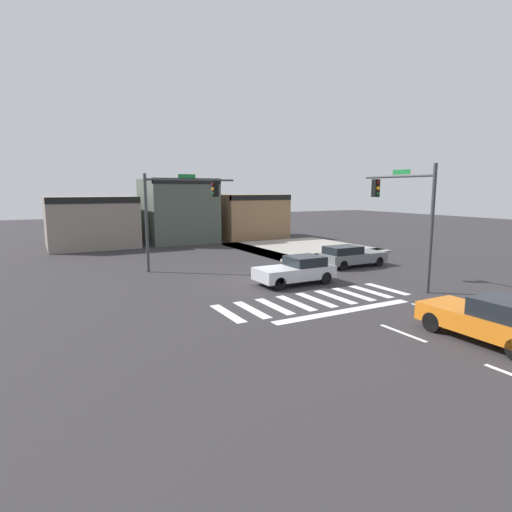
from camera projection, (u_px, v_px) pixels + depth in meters
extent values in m
plane|color=#302D30|center=(266.00, 281.00, 22.66)|extent=(120.00, 120.00, 0.00)
cube|color=silver|center=(227.00, 313.00, 16.70)|extent=(0.44, 2.74, 0.01)
cube|color=silver|center=(251.00, 310.00, 17.21)|extent=(0.44, 2.74, 0.01)
cube|color=silver|center=(274.00, 306.00, 17.72)|extent=(0.44, 2.74, 0.01)
cube|color=silver|center=(296.00, 303.00, 18.24)|extent=(0.44, 2.74, 0.01)
cube|color=silver|center=(316.00, 300.00, 18.75)|extent=(0.44, 2.74, 0.01)
cube|color=silver|center=(335.00, 297.00, 19.27)|extent=(0.44, 2.74, 0.01)
cube|color=silver|center=(353.00, 294.00, 19.78)|extent=(0.44, 2.74, 0.01)
cube|color=silver|center=(370.00, 291.00, 20.29)|extent=(0.44, 2.74, 0.01)
cube|color=silver|center=(387.00, 289.00, 20.81)|extent=(0.44, 2.74, 0.01)
cube|color=white|center=(345.00, 311.00, 17.02)|extent=(6.80, 0.50, 0.01)
cube|color=white|center=(403.00, 333.00, 14.41)|extent=(0.16, 2.00, 0.01)
cylinder|color=yellow|center=(442.00, 324.00, 15.39)|extent=(1.12, 1.12, 0.01)
cylinder|color=white|center=(437.00, 325.00, 15.27)|extent=(0.18, 0.18, 0.00)
cylinder|color=white|center=(446.00, 323.00, 15.51)|extent=(0.18, 0.18, 0.00)
cube|color=white|center=(442.00, 324.00, 15.39)|extent=(0.50, 0.04, 0.00)
cube|color=#9E998E|center=(335.00, 255.00, 31.40)|extent=(10.00, 1.60, 0.15)
cube|color=#9E998E|center=(256.00, 250.00, 33.59)|extent=(1.60, 10.00, 0.15)
cube|color=#9E998E|center=(299.00, 247.00, 35.57)|extent=(10.00, 10.00, 0.15)
cube|color=gray|center=(91.00, 222.00, 36.09)|extent=(7.13, 6.70, 4.33)
cube|color=black|center=(94.00, 200.00, 33.05)|extent=(7.13, 0.50, 0.50)
cube|color=#4C564C|center=(178.00, 211.00, 39.41)|extent=(6.18, 6.21, 5.91)
cube|color=black|center=(187.00, 181.00, 36.46)|extent=(6.18, 0.50, 0.50)
cube|color=#93704C|center=(248.00, 216.00, 42.96)|extent=(6.54, 6.09, 4.42)
cube|color=black|center=(261.00, 197.00, 40.18)|extent=(6.54, 0.50, 0.50)
cylinder|color=#383A3D|center=(147.00, 223.00, 24.70)|extent=(0.18, 0.18, 5.85)
cylinder|color=#383A3D|center=(191.00, 180.00, 25.64)|extent=(5.71, 0.12, 0.12)
cube|color=black|center=(216.00, 189.00, 26.49)|extent=(0.32, 0.32, 0.95)
sphere|color=#470A0A|center=(213.00, 185.00, 26.36)|extent=(0.22, 0.22, 0.22)
sphere|color=orange|center=(213.00, 189.00, 26.41)|extent=(0.22, 0.22, 0.22)
sphere|color=#0C3814|center=(213.00, 194.00, 26.45)|extent=(0.22, 0.22, 0.22)
cube|color=#197233|center=(187.00, 176.00, 25.47)|extent=(1.10, 0.03, 0.24)
cylinder|color=#383A3D|center=(431.00, 229.00, 19.56)|extent=(0.18, 0.18, 6.11)
cylinder|color=#383A3D|center=(398.00, 177.00, 21.10)|extent=(0.12, 4.45, 0.12)
cube|color=black|center=(376.00, 188.00, 22.50)|extent=(0.32, 0.32, 0.95)
sphere|color=#470A0A|center=(378.00, 183.00, 22.30)|extent=(0.22, 0.22, 0.22)
sphere|color=orange|center=(378.00, 188.00, 22.35)|extent=(0.22, 0.22, 0.22)
sphere|color=#0C3814|center=(378.00, 194.00, 22.39)|extent=(0.22, 0.22, 0.22)
cube|color=#197233|center=(401.00, 172.00, 20.87)|extent=(0.03, 1.10, 0.24)
cube|color=orange|center=(488.00, 322.00, 13.57)|extent=(1.86, 4.31, 0.63)
cylinder|color=black|center=(432.00, 322.00, 14.50)|extent=(0.22, 0.69, 0.69)
cylinder|color=black|center=(463.00, 315.00, 15.27)|extent=(0.22, 0.69, 0.69)
cube|color=slate|center=(353.00, 257.00, 26.88)|extent=(4.37, 1.74, 0.61)
cube|color=black|center=(343.00, 250.00, 26.39)|extent=(2.20, 1.53, 0.48)
cylinder|color=black|center=(362.00, 258.00, 28.28)|extent=(0.63, 0.22, 0.63)
cylinder|color=black|center=(379.00, 261.00, 26.97)|extent=(0.63, 0.22, 0.63)
cylinder|color=black|center=(327.00, 262.00, 26.88)|extent=(0.63, 0.22, 0.63)
cylinder|color=black|center=(343.00, 265.00, 25.57)|extent=(0.63, 0.22, 0.63)
cube|color=#B7BABF|center=(294.00, 272.00, 21.83)|extent=(4.15, 1.88, 0.64)
cube|color=black|center=(305.00, 261.00, 22.05)|extent=(1.78, 1.65, 0.50)
cylinder|color=black|center=(280.00, 284.00, 20.49)|extent=(0.66, 0.22, 0.66)
cylinder|color=black|center=(263.00, 278.00, 21.93)|extent=(0.66, 0.22, 0.66)
cylinder|color=black|center=(325.00, 278.00, 21.82)|extent=(0.66, 0.22, 0.66)
cylinder|color=black|center=(307.00, 273.00, 23.25)|extent=(0.66, 0.22, 0.66)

